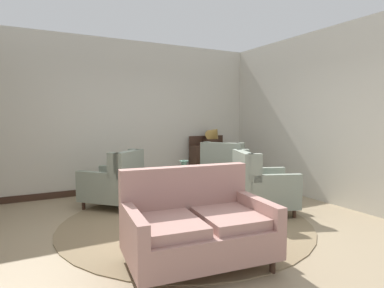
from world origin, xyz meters
name	(u,v)px	position (x,y,z in m)	size (l,w,h in m)	color
ground	(196,229)	(0.00, 0.00, 0.00)	(7.65, 7.65, 0.00)	#9E896B
wall_back	(132,116)	(0.00, 2.73, 1.53)	(5.60, 0.08, 3.05)	beige
wall_right	(299,116)	(2.72, 0.82, 1.53)	(0.08, 3.82, 3.05)	beige
baseboard_back	(134,187)	(0.00, 2.68, 0.06)	(5.44, 0.03, 0.12)	#382319
area_rug	(186,222)	(0.00, 0.30, 0.01)	(3.53, 3.53, 0.01)	#847051
coffee_table	(185,188)	(0.13, 0.59, 0.43)	(0.95, 0.95, 0.51)	#382319
porcelain_vase	(184,173)	(0.11, 0.57, 0.66)	(0.17, 0.17, 0.35)	#4C7A66
settee	(197,226)	(-0.51, -0.94, 0.40)	(1.53, 1.06, 0.97)	tan
armchair_back_corner	(115,183)	(-0.69, 1.55, 0.42)	(1.11, 1.12, 0.96)	gray
armchair_far_left	(225,175)	(1.28, 1.19, 0.44)	(1.13, 1.11, 1.06)	gray
armchair_foreground_right	(260,187)	(1.22, 0.13, 0.43)	(1.08, 1.00, 0.99)	gray
sideboard	(210,162)	(1.69, 2.44, 0.50)	(0.87, 0.35, 1.09)	#382319
gramophone	(214,135)	(1.73, 2.35, 1.12)	(0.35, 0.43, 0.50)	#382319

